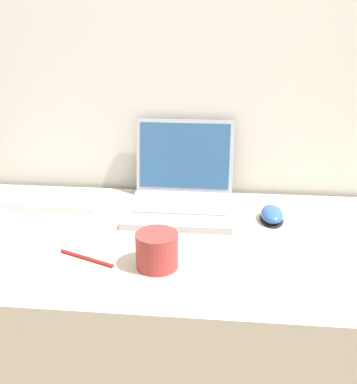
{
  "coord_description": "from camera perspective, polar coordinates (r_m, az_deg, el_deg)",
  "views": [
    {
      "loc": [
        0.07,
        -0.73,
        1.27
      ],
      "look_at": [
        -0.05,
        0.45,
        0.8
      ],
      "focal_mm": 42.0,
      "sensor_mm": 36.0,
      "label": 1
    }
  ],
  "objects": [
    {
      "name": "wall_back",
      "position": [
        1.46,
        3.07,
        20.8
      ],
      "size": [
        7.0,
        0.04,
        2.5
      ],
      "color": "silver",
      "rests_on": "ground_plane"
    },
    {
      "name": "desk",
      "position": [
        1.42,
        1.51,
        -18.69
      ],
      "size": [
        1.48,
        0.69,
        0.71
      ],
      "color": "beige",
      "rests_on": "ground_plane"
    },
    {
      "name": "laptop",
      "position": [
        1.39,
        0.42,
        0.17
      ],
      "size": [
        0.32,
        0.32,
        0.25
      ],
      "color": "#ADADB2",
      "rests_on": "desk"
    },
    {
      "name": "drink_cup",
      "position": [
        1.07,
        -2.75,
        -7.3
      ],
      "size": [
        0.1,
        0.1,
        0.09
      ],
      "color": "#9E332D",
      "rests_on": "desk"
    },
    {
      "name": "computer_mouse",
      "position": [
        1.34,
        11.77,
        -2.86
      ],
      "size": [
        0.07,
        0.12,
        0.04
      ],
      "color": "black",
      "rests_on": "desk"
    },
    {
      "name": "external_keyboard",
      "position": [
        1.51,
        -16.71,
        -0.83
      ],
      "size": [
        0.37,
        0.17,
        0.02
      ],
      "color": "silver",
      "rests_on": "desk"
    },
    {
      "name": "pen",
      "position": [
        1.14,
        -11.59,
        -8.22
      ],
      "size": [
        0.15,
        0.07,
        0.01
      ],
      "color": "#A51E1E",
      "rests_on": "desk"
    }
  ]
}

